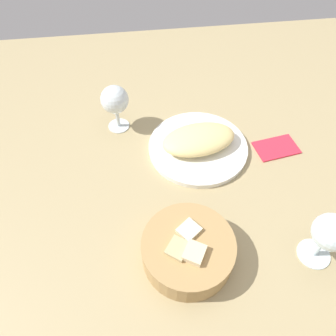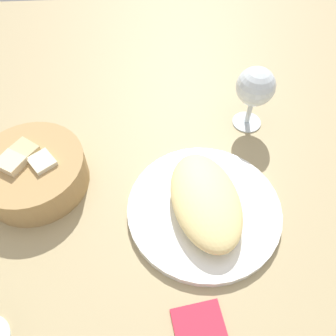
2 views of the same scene
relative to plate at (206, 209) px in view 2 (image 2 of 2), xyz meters
The scene contains 6 objects.
ground_plane 8.23cm from the plate, 73.24° to the left, with size 140.00×140.00×2.00cm, color tan.
plate is the anchor object (origin of this frame).
omelette 2.96cm from the plate, ahead, with size 18.94×10.88×4.51cm, color #F1D688.
lettuce_garnish 6.17cm from the plate, behind, with size 3.67×3.67×1.54cm, color #3E7D38.
bread_basket 30.04cm from the plate, 75.10° to the left, with size 18.32×18.32×7.42cm.
wine_glass_near 24.51cm from the plate, 29.20° to the right, with size 7.32×7.32×13.07cm.
Camera 2 is at (-30.98, 0.32, 51.21)cm, focal length 36.94 mm.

